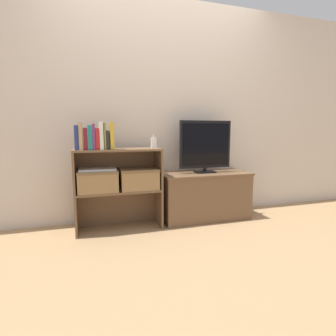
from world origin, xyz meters
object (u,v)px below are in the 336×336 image
book_navy (77,138)px  book_plum (94,137)px  book_mustard (112,136)px  book_maroon (85,139)px  laptop (97,169)px  tv (205,146)px  book_tan (81,136)px  book_charcoal (108,140)px  storage_basket_left (98,180)px  book_crimson (97,139)px  book_teal (90,138)px  book_olive (105,136)px  storage_basket_right (139,178)px  book_ivory (101,136)px  tv_stand (204,195)px  baby_monitor (154,143)px

book_navy → book_plum: (0.15, 0.00, 0.01)m
book_mustard → book_maroon: bearing=180.0°
book_maroon → laptop: 0.31m
tv → book_tan: 1.30m
book_mustard → book_charcoal: bearing=180.0°
book_tan → book_plum: bearing=0.0°
book_mustard → storage_basket_left: size_ratio=0.67×
book_crimson → storage_basket_left: (-0.01, 0.04, -0.39)m
book_teal → book_olive: 0.13m
book_maroon → laptop: book_maroon is taller
storage_basket_left → book_tan: bearing=-165.6°
book_maroon → book_crimson: (0.11, 0.00, -0.00)m
book_maroon → storage_basket_right: 0.63m
book_plum → book_ivory: (0.07, -0.00, 0.01)m
book_charcoal → storage_basket_left: bearing=161.2°
storage_basket_right → laptop: laptop is taller
tv_stand → laptop: bearing=-176.5°
book_navy → book_charcoal: bearing=0.0°
tv → tv_stand: bearing=90.0°
tv_stand → book_teal: size_ratio=4.43×
book_crimson → book_navy: bearing=180.0°
book_plum → book_olive: book_olive is taller
book_plum → tv_stand: bearing=5.2°
book_charcoal → baby_monitor: book_charcoal is taller
tv → book_crimson: bearing=-174.8°
book_teal → book_ivory: size_ratio=0.87×
tv_stand → book_tan: book_tan is taller
tv → book_tan: tv is taller
tv_stand → book_mustard: book_mustard is taller
storage_basket_left → book_teal: bearing=-148.4°
book_teal → storage_basket_left: bearing=31.6°
book_teal → book_charcoal: (0.16, 0.00, -0.02)m
book_navy → book_maroon: bearing=0.0°
book_plum → storage_basket_left: (0.02, 0.04, -0.41)m
storage_basket_right → book_charcoal: bearing=-173.3°
tv → storage_basket_right: (-0.76, -0.07, -0.31)m
book_navy → baby_monitor: size_ratio=1.60×
tv → book_mustard: (-1.02, -0.10, 0.11)m
book_navy → book_mustard: bearing=0.0°
book_tan → book_ivory: size_ratio=0.96×
tv_stand → storage_basket_left: storage_basket_left is taller
tv_stand → book_maroon: 1.42m
laptop → book_tan: bearing=-165.6°
book_tan → book_olive: 0.21m
book_navy → book_olive: size_ratio=0.91×
book_charcoal → tv_stand: bearing=5.8°
book_navy → baby_monitor: 0.74m
tv_stand → storage_basket_right: (-0.76, -0.07, 0.25)m
book_ivory → laptop: book_ivory is taller
book_navy → book_crimson: size_ratio=1.13×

